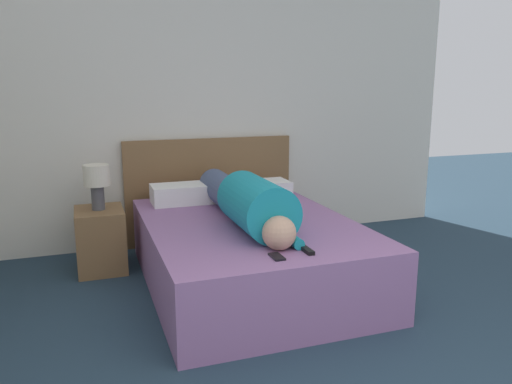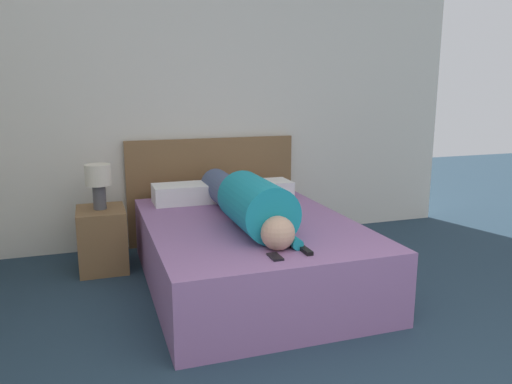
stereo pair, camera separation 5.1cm
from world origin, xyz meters
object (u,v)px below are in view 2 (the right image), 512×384
at_px(tv_remote, 305,250).
at_px(pillow_near_headboard, 187,193).
at_px(nightstand, 102,239).
at_px(table_lamp, 98,180).
at_px(pillow_second, 261,189).
at_px(bed, 250,253).
at_px(person_lying, 246,202).
at_px(cell_phone, 275,257).

bearing_deg(tv_remote, pillow_near_headboard, 105.55).
bearing_deg(pillow_near_headboard, nightstand, -174.90).
relative_size(nightstand, pillow_near_headboard, 0.89).
relative_size(table_lamp, pillow_second, 0.67).
relative_size(bed, person_lying, 1.21).
height_order(pillow_near_headboard, pillow_second, pillow_near_headboard).
bearing_deg(tv_remote, pillow_second, 80.87).
bearing_deg(cell_phone, table_lamp, 121.89).
bearing_deg(table_lamp, pillow_second, 2.64).
xyz_separation_m(pillow_second, cell_phone, (-0.45, -1.55, -0.06)).
distance_m(nightstand, person_lying, 1.30).
xyz_separation_m(person_lying, pillow_near_headboard, (-0.28, 0.79, -0.08)).
bearing_deg(bed, pillow_second, 65.16).
bearing_deg(cell_phone, bed, 82.64).
relative_size(person_lying, pillow_near_headboard, 2.94).
bearing_deg(nightstand, table_lamp, 180.00).
relative_size(pillow_near_headboard, tv_remote, 3.76).
bearing_deg(bed, pillow_near_headboard, 113.23).
relative_size(person_lying, cell_phone, 12.75).
bearing_deg(tv_remote, cell_phone, -170.35).
height_order(person_lying, pillow_second, person_lying).
distance_m(bed, nightstand, 1.24).
bearing_deg(nightstand, cell_phone, -58.11).
xyz_separation_m(table_lamp, cell_phone, (0.93, -1.49, -0.24)).
bearing_deg(pillow_second, pillow_near_headboard, 180.00).
distance_m(nightstand, tv_remote, 1.86).
xyz_separation_m(bed, pillow_second, (0.35, 0.75, 0.31)).
xyz_separation_m(nightstand, cell_phone, (0.93, -1.49, 0.24)).
distance_m(nightstand, table_lamp, 0.49).
relative_size(pillow_second, tv_remote, 3.57).
xyz_separation_m(table_lamp, person_lying, (1.00, -0.73, -0.09)).
bearing_deg(tv_remote, person_lying, 100.83).
height_order(person_lying, pillow_near_headboard, person_lying).
height_order(table_lamp, cell_phone, table_lamp).
bearing_deg(bed, nightstand, 146.44).
bearing_deg(table_lamp, tv_remote, -52.09).
height_order(nightstand, table_lamp, table_lamp).
xyz_separation_m(nightstand, table_lamp, (-0.00, 0.00, 0.49)).
height_order(pillow_near_headboard, cell_phone, pillow_near_headboard).
xyz_separation_m(nightstand, pillow_second, (1.38, 0.06, 0.31)).
distance_m(bed, person_lying, 0.41).
height_order(nightstand, pillow_second, pillow_second).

